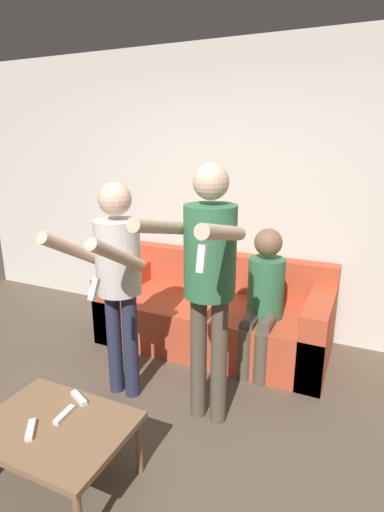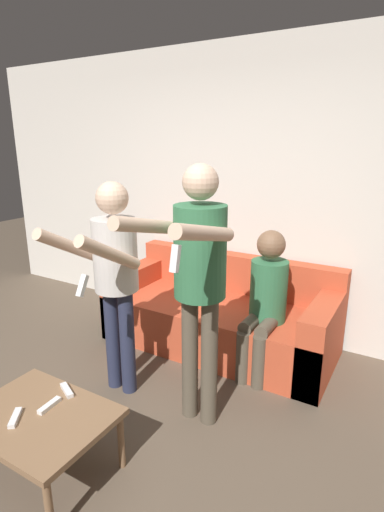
% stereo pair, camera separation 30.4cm
% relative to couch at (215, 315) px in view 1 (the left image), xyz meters
% --- Properties ---
extents(ground_plane, '(14.00, 14.00, 0.00)m').
position_rel_couch_xyz_m(ground_plane, '(-0.05, -1.74, -0.27)').
color(ground_plane, brown).
extents(wall_back, '(6.40, 0.06, 2.70)m').
position_rel_couch_xyz_m(wall_back, '(-0.05, 0.48, 1.08)').
color(wall_back, silver).
rests_on(wall_back, ground_plane).
extents(couch, '(2.05, 0.90, 0.79)m').
position_rel_couch_xyz_m(couch, '(0.00, 0.00, 0.00)').
color(couch, '#C64C2D').
rests_on(couch, ground_plane).
extents(person_standing_left, '(0.43, 0.69, 1.58)m').
position_rel_couch_xyz_m(person_standing_left, '(-0.34, -1.02, 0.70)').
color(person_standing_left, '#282D47').
rests_on(person_standing_left, ground_plane).
extents(person_standing_right, '(0.45, 0.75, 1.71)m').
position_rel_couch_xyz_m(person_standing_right, '(0.34, -1.03, 0.81)').
color(person_standing_right, brown).
rests_on(person_standing_right, ground_plane).
extents(person_seated, '(0.30, 0.52, 1.17)m').
position_rel_couch_xyz_m(person_seated, '(0.49, -0.21, 0.37)').
color(person_seated, brown).
rests_on(person_seated, ground_plane).
extents(coffee_table, '(0.80, 0.60, 0.39)m').
position_rel_couch_xyz_m(coffee_table, '(-0.20, -1.87, 0.07)').
color(coffee_table, '#846042').
rests_on(coffee_table, ground_plane).
extents(remote_near, '(0.12, 0.14, 0.02)m').
position_rel_couch_xyz_m(remote_near, '(-0.26, -1.96, 0.12)').
color(remote_near, white).
rests_on(remote_near, coffee_table).
extents(remote_mid, '(0.05, 0.15, 0.02)m').
position_rel_couch_xyz_m(remote_mid, '(-0.19, -1.79, 0.12)').
color(remote_mid, white).
rests_on(remote_mid, coffee_table).
extents(remote_far, '(0.15, 0.10, 0.02)m').
position_rel_couch_xyz_m(remote_far, '(-0.21, -1.64, 0.12)').
color(remote_far, white).
rests_on(remote_far, coffee_table).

